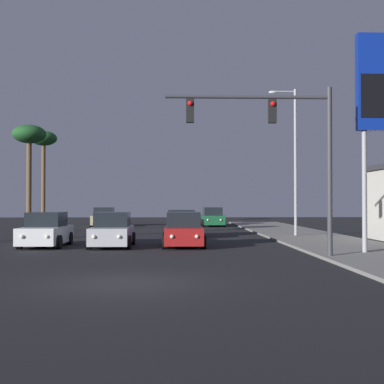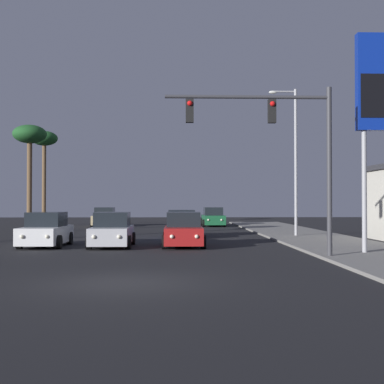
{
  "view_description": "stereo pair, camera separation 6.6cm",
  "coord_description": "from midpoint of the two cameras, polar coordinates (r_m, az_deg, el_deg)",
  "views": [
    {
      "loc": [
        1.36,
        -14.5,
        2.2
      ],
      "look_at": [
        2.31,
        12.81,
        2.69
      ],
      "focal_mm": 50.0,
      "sensor_mm": 36.0,
      "label": 1
    },
    {
      "loc": [
        1.43,
        -14.51,
        2.2
      ],
      "look_at": [
        2.31,
        12.81,
        2.69
      ],
      "focal_mm": 50.0,
      "sensor_mm": 36.0,
      "label": 2
    }
  ],
  "objects": [
    {
      "name": "palm_tree_far",
      "position": [
        50.18,
        -15.59,
        5.01
      ],
      "size": [
        2.4,
        2.4,
        8.57
      ],
      "color": "brown",
      "rests_on": "ground"
    },
    {
      "name": "car_white",
      "position": [
        27.07,
        -15.37,
        -4.03
      ],
      "size": [
        2.04,
        4.33,
        1.68
      ],
      "rotation": [
        0.0,
        0.0,
        3.11
      ],
      "color": "silver",
      "rests_on": "ground"
    },
    {
      "name": "gas_station_sign",
      "position": [
        23.66,
        19.41,
        9.8
      ],
      "size": [
        2.0,
        0.42,
        9.0
      ],
      "color": "#99999E",
      "rests_on": "sidewalk_right"
    },
    {
      "name": "car_green",
      "position": [
        47.71,
        2.17,
        -2.75
      ],
      "size": [
        2.04,
        4.33,
        1.68
      ],
      "rotation": [
        0.0,
        0.0,
        3.17
      ],
      "color": "#195933",
      "rests_on": "ground"
    },
    {
      "name": "sidewalk_right",
      "position": [
        25.9,
        16.34,
        -5.72
      ],
      "size": [
        5.0,
        60.0,
        0.12
      ],
      "color": "gray",
      "rests_on": "ground"
    },
    {
      "name": "palm_tree_mid",
      "position": [
        40.12,
        -17.02,
        5.4
      ],
      "size": [
        2.4,
        2.4,
        7.69
      ],
      "color": "brown",
      "rests_on": "ground"
    },
    {
      "name": "traffic_light_mast",
      "position": [
        20.94,
        9.65,
        5.79
      ],
      "size": [
        6.44,
        0.36,
        6.5
      ],
      "color": "#38383D",
      "rests_on": "sidewalk_right"
    },
    {
      "name": "street_lamp",
      "position": [
        33.47,
        10.7,
        4.0
      ],
      "size": [
        1.74,
        0.24,
        9.0
      ],
      "color": "#99999E",
      "rests_on": "sidewalk_right"
    },
    {
      "name": "car_tan",
      "position": [
        47.95,
        -9.4,
        -2.73
      ],
      "size": [
        2.04,
        4.31,
        1.68
      ],
      "rotation": [
        0.0,
        0.0,
        3.14
      ],
      "color": "tan",
      "rests_on": "ground"
    },
    {
      "name": "car_blue",
      "position": [
        33.0,
        -1.21,
        -3.52
      ],
      "size": [
        2.04,
        4.32,
        1.68
      ],
      "rotation": [
        0.0,
        0.0,
        3.15
      ],
      "color": "navy",
      "rests_on": "ground"
    },
    {
      "name": "car_red",
      "position": [
        26.15,
        -0.99,
        -4.17
      ],
      "size": [
        2.04,
        4.32,
        1.68
      ],
      "rotation": [
        0.0,
        0.0,
        3.13
      ],
      "color": "maroon",
      "rests_on": "ground"
    },
    {
      "name": "car_silver",
      "position": [
        26.22,
        -8.59,
        -4.15
      ],
      "size": [
        2.04,
        4.31,
        1.68
      ],
      "rotation": [
        0.0,
        0.0,
        3.14
      ],
      "color": "#B7B7BC",
      "rests_on": "ground"
    },
    {
      "name": "ground_plane",
      "position": [
        14.74,
        -7.5,
        -9.6
      ],
      "size": [
        120.0,
        120.0,
        0.0
      ],
      "primitive_type": "plane",
      "color": "black"
    }
  ]
}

